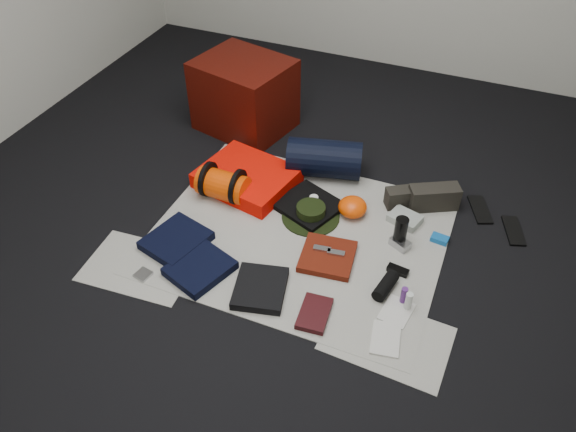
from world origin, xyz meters
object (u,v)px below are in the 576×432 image
at_px(navy_duffel, 324,159).
at_px(compact_camera, 400,243).
at_px(stuff_sack, 223,185).
at_px(sleeping_pad, 247,178).
at_px(red_cabinet, 244,95).
at_px(paperback_book, 314,313).
at_px(water_bottle, 400,232).

bearing_deg(navy_duffel, compact_camera, -51.18).
bearing_deg(stuff_sack, sleeping_pad, 64.81).
relative_size(red_cabinet, sleeping_pad, 1.08).
bearing_deg(stuff_sack, navy_duffel, 42.53).
relative_size(sleeping_pad, stuff_sack, 1.83).
height_order(red_cabinet, paperback_book, red_cabinet).
bearing_deg(navy_duffel, water_bottle, -50.64).
height_order(red_cabinet, compact_camera, red_cabinet).
height_order(water_bottle, compact_camera, water_bottle).
relative_size(red_cabinet, compact_camera, 5.35).
bearing_deg(compact_camera, paperback_book, -86.12).
distance_m(compact_camera, paperback_book, 0.69).
distance_m(red_cabinet, sleeping_pad, 0.71).
bearing_deg(stuff_sack, compact_camera, -0.71).
relative_size(sleeping_pad, navy_duffel, 1.20).
bearing_deg(paperback_book, stuff_sack, 136.85).
bearing_deg(water_bottle, navy_duffel, 143.62).
relative_size(red_cabinet, navy_duffel, 1.29).
height_order(red_cabinet, navy_duffel, red_cabinet).
bearing_deg(sleeping_pad, red_cabinet, 116.25).
relative_size(navy_duffel, compact_camera, 4.13).
bearing_deg(sleeping_pad, compact_camera, -10.06).
height_order(sleeping_pad, water_bottle, water_bottle).
distance_m(red_cabinet, water_bottle, 1.53).
bearing_deg(compact_camera, navy_duffel, 170.20).
xyz_separation_m(stuff_sack, navy_duffel, (0.49, 0.45, 0.03)).
height_order(compact_camera, paperback_book, compact_camera).
height_order(red_cabinet, sleeping_pad, red_cabinet).
bearing_deg(stuff_sack, water_bottle, 0.19).
xyz_separation_m(sleeping_pad, compact_camera, (1.02, -0.18, -0.03)).
distance_m(water_bottle, paperback_book, 0.70).
xyz_separation_m(red_cabinet, sleeping_pad, (0.30, -0.61, -0.19)).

